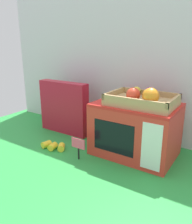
# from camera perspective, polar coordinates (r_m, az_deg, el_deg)

# --- Properties ---
(ground_plane) EXTENTS (1.70, 1.70, 0.00)m
(ground_plane) POSITION_cam_1_polar(r_m,az_deg,el_deg) (1.18, 2.51, -8.26)
(ground_plane) COLOR green
(ground_plane) RESTS_ON ground
(display_back_panel) EXTENTS (1.61, 0.03, 0.79)m
(display_back_panel) POSITION_cam_1_polar(r_m,az_deg,el_deg) (1.25, 7.53, 11.94)
(display_back_panel) COLOR silver
(display_back_panel) RESTS_ON ground
(toy_microwave) EXTENTS (0.37, 0.26, 0.24)m
(toy_microwave) POSITION_cam_1_polar(r_m,az_deg,el_deg) (1.07, 9.81, -4.18)
(toy_microwave) COLOR red
(toy_microwave) RESTS_ON ground
(food_groups_crate) EXTENTS (0.28, 0.20, 0.09)m
(food_groups_crate) POSITION_cam_1_polar(r_m,az_deg,el_deg) (1.00, 11.39, 3.12)
(food_groups_crate) COLOR tan
(food_groups_crate) RESTS_ON toy_microwave
(cookie_set_box) EXTENTS (0.31, 0.06, 0.29)m
(cookie_set_box) POSITION_cam_1_polar(r_m,az_deg,el_deg) (1.32, -8.02, 1.07)
(cookie_set_box) COLOR #B2192D
(cookie_set_box) RESTS_ON ground
(price_sign) EXTENTS (0.07, 0.01, 0.10)m
(price_sign) POSITION_cam_1_polar(r_m,az_deg,el_deg) (1.03, -4.43, -8.34)
(price_sign) COLOR black
(price_sign) RESTS_ON ground
(loose_toy_banana) EXTENTS (0.13, 0.07, 0.03)m
(loose_toy_banana) POSITION_cam_1_polar(r_m,az_deg,el_deg) (1.16, -10.53, -8.30)
(loose_toy_banana) COLOR yellow
(loose_toy_banana) RESTS_ON ground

